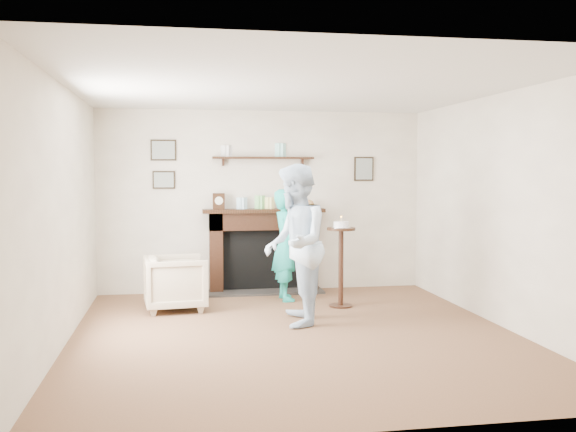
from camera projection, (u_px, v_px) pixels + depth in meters
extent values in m
plane|color=brown|center=(295.00, 334.00, 6.55)|extent=(5.00, 5.00, 0.00)
cube|color=beige|center=(263.00, 201.00, 8.92)|extent=(4.50, 0.04, 2.50)
cube|color=beige|center=(62.00, 215.00, 6.08)|extent=(0.04, 5.00, 2.50)
cube|color=beige|center=(502.00, 210.00, 6.84)|extent=(0.04, 5.00, 2.50)
cube|color=silver|center=(295.00, 87.00, 6.37)|extent=(4.50, 5.00, 0.04)
cube|color=black|center=(216.00, 253.00, 8.76)|extent=(0.18, 0.20, 1.10)
cube|color=black|center=(310.00, 251.00, 8.98)|extent=(0.18, 0.20, 1.10)
cube|color=black|center=(264.00, 221.00, 8.84)|extent=(1.50, 0.20, 0.24)
cube|color=black|center=(263.00, 260.00, 8.95)|extent=(1.14, 0.06, 0.86)
cube|color=#2F2C2A|center=(265.00, 292.00, 8.79)|extent=(1.60, 0.44, 0.03)
cube|color=black|center=(264.00, 211.00, 8.80)|extent=(1.68, 0.26, 0.05)
cube|color=black|center=(263.00, 158.00, 8.80)|extent=(1.40, 0.15, 0.03)
cube|color=black|center=(163.00, 150.00, 8.63)|extent=(0.34, 0.03, 0.28)
cube|color=black|center=(164.00, 180.00, 8.65)|extent=(0.30, 0.03, 0.24)
cube|color=black|center=(364.00, 169.00, 9.12)|extent=(0.28, 0.03, 0.34)
cube|color=black|center=(219.00, 201.00, 8.69)|extent=(0.16, 0.09, 0.22)
cylinder|color=#ECE6CC|center=(219.00, 201.00, 8.64)|extent=(0.11, 0.01, 0.11)
sphere|color=green|center=(310.00, 204.00, 8.90)|extent=(0.12, 0.12, 0.12)
imported|color=#C2AC90|center=(176.00, 310.00, 7.72)|extent=(0.79, 0.77, 0.66)
imported|color=silver|center=(295.00, 324.00, 6.98)|extent=(0.78, 0.94, 1.75)
imported|color=teal|center=(286.00, 300.00, 8.32)|extent=(0.39, 0.55, 1.44)
cylinder|color=black|center=(341.00, 306.00, 7.90)|extent=(0.29, 0.29, 0.02)
cylinder|color=black|center=(341.00, 268.00, 7.87)|extent=(0.06, 0.06, 0.93)
cylinder|color=black|center=(341.00, 229.00, 7.84)|extent=(0.35, 0.35, 0.03)
cylinder|color=silver|center=(341.00, 227.00, 7.84)|extent=(0.24, 0.24, 0.01)
cylinder|color=white|center=(341.00, 224.00, 7.83)|extent=(0.19, 0.19, 0.07)
cylinder|color=#FFE1A1|center=(341.00, 220.00, 7.83)|extent=(0.01, 0.01, 0.05)
sphere|color=orange|center=(341.00, 217.00, 7.83)|extent=(0.02, 0.02, 0.02)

